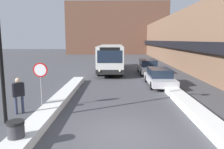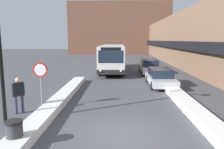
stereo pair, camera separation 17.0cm
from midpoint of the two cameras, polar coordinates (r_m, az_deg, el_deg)
The scene contains 12 objects.
ground_plane at distance 8.76m, azimuth 2.58°, elevation -15.61°, with size 160.00×160.00×0.00m, color #47474C.
building_row_right at distance 33.55m, azimuth 18.89°, elevation 8.48°, with size 5.50×60.00×7.24m.
building_backdrop_far at distance 59.53m, azimuth 1.21°, elevation 11.87°, with size 26.00×8.00×13.22m.
snow_bank_left at distance 12.78m, azimuth -14.40°, elevation -6.97°, with size 0.90×14.58×0.38m.
snow_bank_right at distance 11.55m, azimuth 20.61°, elevation -8.94°, with size 0.90×10.78×0.40m.
city_bus at distance 25.44m, azimuth -0.46°, elevation 4.55°, with size 2.66×10.94×3.02m.
parked_car_front at distance 17.93m, azimuth 12.03°, elevation -0.64°, with size 1.89×4.78×1.39m.
parked_car_back at distance 24.10m, azimuth 9.17°, elevation 2.02°, with size 1.93×4.70×1.53m.
stop_sign at distance 12.05m, azimuth -18.52°, elevation -0.26°, with size 0.76×0.08×2.48m.
street_lamp at distance 10.28m, azimuth -26.42°, elevation 9.30°, with size 1.46×0.36×6.22m.
pedestrian at distance 11.78m, azimuth -23.60°, elevation -4.28°, with size 0.52×0.48×1.82m.
trash_bin at distance 8.37m, azimuth -24.30°, elevation -14.07°, with size 0.59×0.59×0.95m.
Camera 1 is at (-0.33, -7.96, 3.65)m, focal length 35.00 mm.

